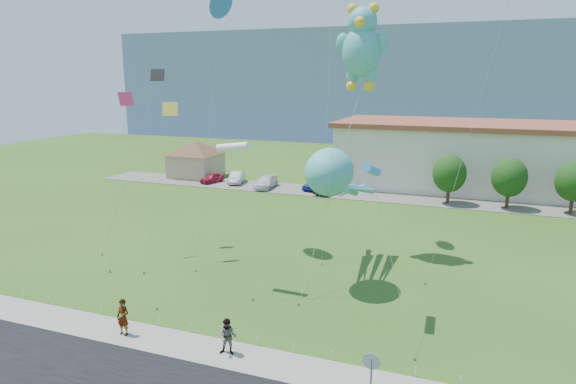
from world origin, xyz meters
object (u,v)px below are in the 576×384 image
(parked_car_blue, at_px, (315,184))
(parked_car_black, at_px, (328,187))
(parked_car_white, at_px, (266,182))
(octopus_kite, at_px, (334,179))
(parked_car_red, at_px, (212,178))
(parked_car_silver, at_px, (237,177))
(pavilion, at_px, (196,155))
(stop_sign, at_px, (371,366))
(pedestrian_left, at_px, (123,317))
(pedestrian_right, at_px, (228,337))
(teddy_bear_kite, at_px, (362,45))

(parked_car_blue, bearing_deg, parked_car_black, -14.69)
(parked_car_white, relative_size, octopus_kite, 0.46)
(parked_car_red, height_order, parked_car_black, parked_car_black)
(parked_car_red, height_order, parked_car_silver, parked_car_silver)
(pavilion, relative_size, parked_car_white, 1.85)
(stop_sign, distance_m, parked_car_blue, 42.62)
(stop_sign, distance_m, octopus_kite, 15.09)
(parked_car_red, xyz_separation_m, parked_car_white, (7.92, -0.49, 0.11))
(stop_sign, height_order, pedestrian_left, stop_sign)
(parked_car_white, height_order, parked_car_black, parked_car_black)
(stop_sign, relative_size, parked_car_red, 0.70)
(stop_sign, height_order, pedestrian_right, stop_sign)
(parked_car_silver, distance_m, teddy_bear_kite, 32.70)
(octopus_kite, xyz_separation_m, teddy_bear_kite, (0.09, 6.70, 8.90))
(parked_car_silver, bearing_deg, parked_car_white, -30.45)
(pedestrian_left, distance_m, parked_car_blue, 38.55)
(parked_car_silver, distance_m, octopus_kite, 34.53)
(parked_car_blue, bearing_deg, pedestrian_left, -70.00)
(stop_sign, relative_size, parked_car_black, 0.52)
(pedestrian_left, bearing_deg, octopus_kite, 55.41)
(pedestrian_right, distance_m, octopus_kite, 13.23)
(teddy_bear_kite, bearing_deg, octopus_kite, -90.79)
(pavilion, xyz_separation_m, pedestrian_right, (26.04, -40.72, -1.99))
(pavilion, xyz_separation_m, pedestrian_left, (19.90, -40.94, -1.93))
(parked_car_white, bearing_deg, stop_sign, -65.54)
(pedestrian_left, relative_size, parked_car_blue, 0.50)
(pavilion, bearing_deg, parked_car_red, -35.96)
(stop_sign, bearing_deg, pedestrian_right, 168.76)
(parked_car_blue, bearing_deg, teddy_bear_kite, -46.08)
(parked_car_silver, relative_size, parked_car_black, 0.94)
(parked_car_silver, xyz_separation_m, parked_car_black, (12.88, -1.54, 0.05))
(parked_car_red, bearing_deg, pedestrian_left, -50.73)
(parked_car_blue, bearing_deg, pavilion, -170.05)
(pavilion, distance_m, teddy_bear_kite, 38.21)
(pavilion, height_order, stop_sign, pavilion)
(stop_sign, height_order, parked_car_red, stop_sign)
(parked_car_red, bearing_deg, parked_car_silver, 32.44)
(parked_car_blue, xyz_separation_m, octopus_kite, (9.82, -26.68, 6.28))
(parked_car_white, xyz_separation_m, parked_car_black, (8.13, -0.16, 0.06))
(parked_car_red, bearing_deg, pedestrian_right, -43.14)
(pedestrian_left, relative_size, pedestrian_right, 1.07)
(pedestrian_left, distance_m, parked_car_red, 41.02)
(pedestrian_right, height_order, parked_car_blue, pedestrian_right)
(pavilion, xyz_separation_m, parked_car_red, (4.20, -3.05, -2.35))
(parked_car_silver, xyz_separation_m, parked_car_white, (4.74, -1.38, -0.01))
(parked_car_silver, bearing_deg, stop_sign, -71.16)
(octopus_kite, relative_size, teddy_bear_kite, 0.57)
(parked_car_red, xyz_separation_m, parked_car_black, (16.05, -0.65, 0.17))
(octopus_kite, bearing_deg, parked_car_black, 107.07)
(pavilion, bearing_deg, parked_car_black, -10.35)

